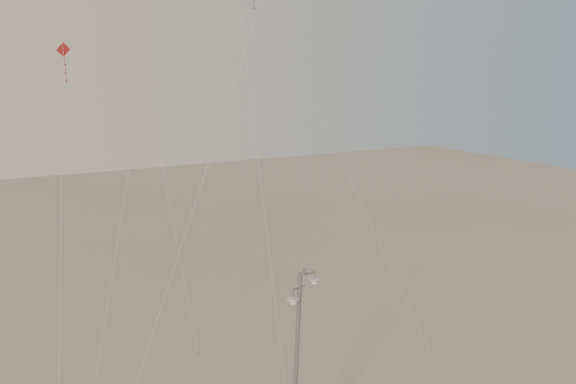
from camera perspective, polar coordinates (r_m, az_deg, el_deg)
name	(u,v)px	position (r m, az deg, el deg)	size (l,w,h in m)	color
street_lamp	(297,372)	(23.61, 0.97, -17.84)	(1.60, 0.73, 9.27)	gray
kite_1	(248,44)	(24.46, -4.05, 14.77)	(10.53, 4.75, 22.50)	#2E2726
kite_3	(62,174)	(23.38, -21.98, 1.74)	(3.49, 13.31, 17.97)	maroon
kite_4	(293,59)	(35.84, 0.50, 13.40)	(6.31, 11.68, 22.92)	#2E2726
kite_7	(156,0)	(38.07, -13.31, 18.43)	(10.20, 16.18, 27.17)	maroon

